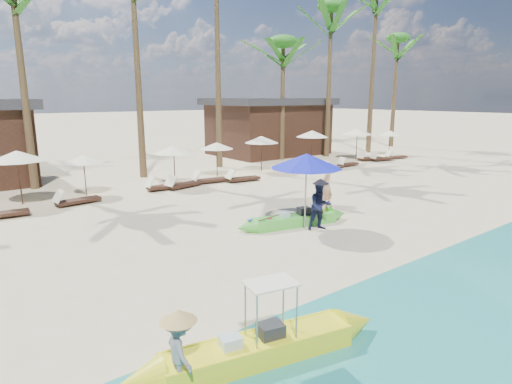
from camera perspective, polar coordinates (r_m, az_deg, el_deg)
ground at (r=12.07m, az=2.33°, el=-8.83°), size 240.00×240.00×0.00m
wet_sand_strip at (r=9.19m, az=23.68°, el=-17.18°), size 240.00×4.50×0.01m
green_canoe at (r=14.99m, az=5.14°, el=-3.72°), size 4.82×1.31×0.62m
yellow_canoe at (r=7.73m, az=0.46°, el=-20.10°), size 5.30×1.46×1.39m
tourist at (r=17.54m, az=9.39°, el=0.85°), size 0.76×0.63×1.78m
vendor_green at (r=14.51m, az=8.53°, el=-1.86°), size 0.97×0.87×1.64m
vendor_yellow at (r=6.87m, az=-10.13°, el=-20.05°), size 0.46×0.73×1.08m
blue_umbrella at (r=14.25m, az=6.73°, el=4.13°), size 2.39×2.39×2.58m
resort_parasol_4 at (r=20.08m, az=-29.27°, el=4.22°), size 2.20×2.20×2.26m
resort_parasol_5 at (r=20.74m, az=-22.03°, el=4.10°), size 1.80×1.80×1.86m
lounger_5_left at (r=19.31m, az=-23.01°, el=-0.97°), size 1.92×0.77×0.64m
resort_parasol_6 at (r=21.56m, az=-10.93°, el=5.61°), size 2.01×2.01×2.07m
lounger_6_left at (r=21.09m, az=-12.24°, el=0.85°), size 1.96×0.69×0.66m
lounger_6_right at (r=21.28m, az=-9.94°, el=1.03°), size 1.95×0.96×0.63m
resort_parasol_7 at (r=24.00m, az=-5.28°, el=6.16°), size 1.87×1.87×1.93m
lounger_7_left at (r=22.37m, az=-6.42°, el=1.72°), size 1.96×0.81×0.65m
lounger_7_right at (r=22.65m, az=-1.98°, el=1.91°), size 1.93×0.81×0.64m
resort_parasol_8 at (r=25.68m, az=0.74°, el=7.01°), size 2.05×2.05×2.12m
lounger_8_left at (r=26.15m, az=5.05°, el=3.25°), size 1.65×0.62×0.55m
resort_parasol_9 at (r=28.69m, az=7.50°, el=7.70°), size 2.17×2.17×2.23m
lounger_9_left at (r=26.65m, az=9.98°, el=3.28°), size 1.64×0.55×0.55m
lounger_9_right at (r=28.26m, az=12.05°, el=3.73°), size 1.67×0.54×0.57m
resort_parasol_10 at (r=31.47m, az=13.36°, el=7.87°), size 2.16×2.16×2.22m
lounger_10_left at (r=31.24m, az=14.78°, el=4.47°), size 1.97×0.86×0.65m
lounger_10_right at (r=31.29m, az=16.34°, el=4.37°), size 1.89×0.92×0.62m
resort_parasol_11 at (r=34.71m, az=17.44°, el=7.51°), size 1.81×1.81×1.86m
lounger_11_left at (r=32.66m, az=18.04°, el=4.55°), size 1.75×1.01×0.57m
palm_3 at (r=23.58m, az=-29.60°, el=21.24°), size 2.08×2.08×10.52m
palm_6 at (r=30.73m, az=3.63°, el=17.50°), size 2.08×2.08×8.51m
palm_7 at (r=32.92m, az=9.94°, el=20.42°), size 2.08×2.08×11.08m
palm_8 at (r=36.26m, az=15.65°, el=21.31°), size 2.08×2.08×12.70m
palm_9 at (r=40.97m, az=18.30°, el=17.09°), size 2.08×2.08×9.82m
pavilion_east at (r=33.72m, az=1.66°, el=8.82°), size 8.80×6.60×4.30m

